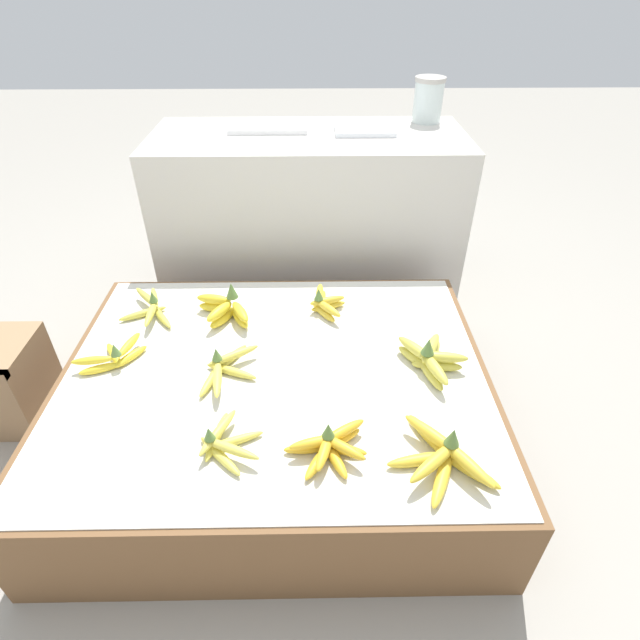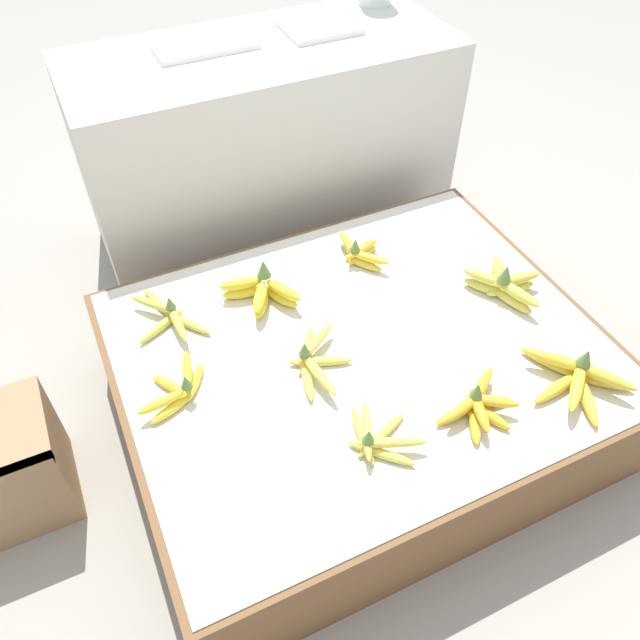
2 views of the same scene
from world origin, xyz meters
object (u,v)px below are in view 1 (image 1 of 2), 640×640
object	(u,v)px
banana_bunch_middle_right	(430,359)
banana_bunch_back_midright	(324,303)
banana_bunch_front_right	(443,456)
foam_tray_white	(268,128)
banana_bunch_middle_midleft	(224,367)
banana_bunch_front_midright	(330,447)
banana_bunch_middle_left	(114,356)
banana_bunch_back_midleft	(226,309)
glass_jar	(428,100)
banana_bunch_front_midleft	(222,442)
banana_bunch_back_left	(151,307)

from	to	relation	value
banana_bunch_middle_right	banana_bunch_back_midright	distance (m)	0.41
banana_bunch_front_right	foam_tray_white	size ratio (longest dim) A/B	0.92
banana_bunch_middle_midleft	banana_bunch_back_midright	xyz separation A→B (m)	(0.28, 0.30, 0.00)
banana_bunch_front_midright	banana_bunch_front_right	world-z (taller)	banana_bunch_front_right
banana_bunch_middle_left	banana_bunch_back_midleft	distance (m)	0.36
banana_bunch_middle_right	banana_bunch_back_midleft	xyz separation A→B (m)	(-0.60, 0.25, 0.00)
banana_bunch_middle_midleft	glass_jar	xyz separation A→B (m)	(0.70, 1.04, 0.46)
banana_bunch_front_midleft	banana_bunch_middle_left	bearing A→B (deg)	138.47
banana_bunch_front_midright	glass_jar	world-z (taller)	glass_jar
banana_bunch_back_midleft	banana_bunch_back_midright	bearing A→B (deg)	7.87
banana_bunch_front_right	banana_bunch_back_left	distance (m)	1.02
banana_bunch_back_midright	banana_bunch_front_midleft	bearing A→B (deg)	-113.98
banana_bunch_back_left	glass_jar	xyz separation A→B (m)	(0.98, 0.75, 0.46)
banana_bunch_front_midleft	glass_jar	bearing A→B (deg)	62.65
banana_bunch_front_midleft	banana_bunch_back_left	world-z (taller)	banana_bunch_back_left
banana_bunch_middle_midleft	banana_bunch_middle_right	xyz separation A→B (m)	(0.57, 0.01, 0.01)
banana_bunch_back_midright	banana_bunch_back_midleft	bearing A→B (deg)	-172.13
banana_bunch_front_midright	banana_bunch_middle_right	bearing A→B (deg)	45.76
banana_bunch_middle_right	banana_bunch_back_midright	size ratio (longest dim) A/B	1.16
banana_bunch_middle_left	banana_bunch_middle_midleft	bearing A→B (deg)	-8.98
banana_bunch_back_midleft	glass_jar	bearing A→B (deg)	46.74
banana_bunch_front_midright	banana_bunch_front_right	size ratio (longest dim) A/B	0.73
banana_bunch_middle_left	banana_bunch_back_left	world-z (taller)	banana_bunch_middle_left
banana_bunch_front_midleft	banana_bunch_middle_right	world-z (taller)	banana_bunch_middle_right
banana_bunch_middle_right	foam_tray_white	size ratio (longest dim) A/B	0.76
banana_bunch_back_midleft	foam_tray_white	distance (m)	0.78
banana_bunch_back_midleft	banana_bunch_back_midright	distance (m)	0.32
foam_tray_white	banana_bunch_front_right	bearing A→B (deg)	-69.96
banana_bunch_middle_left	banana_bunch_middle_midleft	xyz separation A→B (m)	(0.32, -0.05, -0.00)
glass_jar	banana_bunch_back_midleft	bearing A→B (deg)	-133.26
banana_bunch_back_midleft	banana_bunch_back_left	bearing A→B (deg)	171.98
banana_bunch_middle_midleft	foam_tray_white	distance (m)	1.01
banana_bunch_front_midright	banana_bunch_middle_right	distance (m)	0.41
banana_bunch_front_right	banana_bunch_back_left	xyz separation A→B (m)	(-0.81, 0.61, -0.01)
banana_bunch_front_right	banana_bunch_back_midleft	xyz separation A→B (m)	(-0.57, 0.57, 0.01)
banana_bunch_middle_left	glass_jar	bearing A→B (deg)	44.02
banana_bunch_middle_midleft	banana_bunch_back_left	distance (m)	0.40
banana_bunch_middle_right	banana_bunch_back_midright	xyz separation A→B (m)	(-0.29, 0.29, -0.01)
banana_bunch_front_midleft	glass_jar	xyz separation A→B (m)	(0.67, 1.30, 0.46)
banana_bunch_front_midright	glass_jar	size ratio (longest dim) A/B	1.21
banana_bunch_front_right	banana_bunch_back_midright	distance (m)	0.67
banana_bunch_back_midright	foam_tray_white	xyz separation A→B (m)	(-0.20, 0.63, 0.38)
glass_jar	foam_tray_white	distance (m)	0.64
banana_bunch_front_midright	foam_tray_white	xyz separation A→B (m)	(-0.20, 1.21, 0.38)
banana_bunch_front_right	banana_bunch_middle_left	size ratio (longest dim) A/B	1.44
banana_bunch_back_midright	glass_jar	size ratio (longest dim) A/B	1.18
banana_bunch_front_midleft	banana_bunch_front_midright	bearing A→B (deg)	-4.51
banana_bunch_front_midleft	banana_bunch_front_midright	xyz separation A→B (m)	(0.25, -0.02, 0.00)
banana_bunch_back_left	banana_bunch_back_midright	size ratio (longest dim) A/B	1.31
banana_bunch_front_midleft	banana_bunch_back_midleft	distance (m)	0.52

